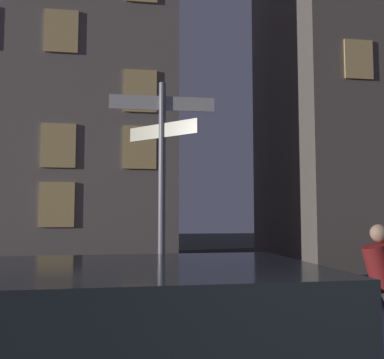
# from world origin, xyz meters

# --- Properties ---
(sidewalk_kerb) EXTENTS (40.00, 3.24, 0.14)m
(sidewalk_kerb) POSITION_xyz_m (0.00, 7.40, 0.07)
(sidewalk_kerb) COLOR #9E9991
(sidewalk_kerb) RESTS_ON ground_plane
(signpost) EXTENTS (1.78, 1.06, 3.82)m
(signpost) POSITION_xyz_m (-0.83, 6.55, 2.45)
(signpost) COLOR gray
(signpost) RESTS_ON sidewalk_kerb
(cyclist) EXTENTS (1.82, 0.34, 1.61)m
(cyclist) POSITION_xyz_m (1.62, 4.29, 0.75)
(cyclist) COLOR black
(cyclist) RESTS_ON ground_plane
(building_left_block) EXTENTS (10.90, 6.23, 12.55)m
(building_left_block) POSITION_xyz_m (-5.43, 14.47, 6.27)
(building_left_block) COLOR slate
(building_left_block) RESTS_ON ground_plane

